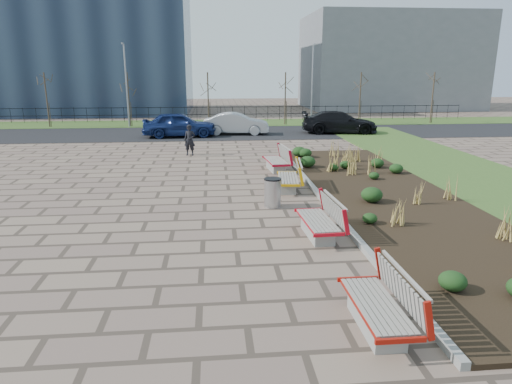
{
  "coord_description": "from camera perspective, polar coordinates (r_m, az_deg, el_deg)",
  "views": [
    {
      "loc": [
        0.33,
        -9.44,
        4.28
      ],
      "look_at": [
        1.5,
        3.0,
        0.9
      ],
      "focal_mm": 32.0,
      "sensor_mm": 36.0,
      "label": 1
    }
  ],
  "objects": [
    {
      "name": "car_silver",
      "position": [
        30.93,
        -2.46,
        8.54
      ],
      "size": [
        4.46,
        1.94,
        1.43
      ],
      "primitive_type": "imported",
      "rotation": [
        0.0,
        0.0,
        1.47
      ],
      "color": "#9B9DA2",
      "rests_on": "road"
    },
    {
      "name": "building_grey",
      "position": [
        55.07,
        16.15,
        15.31
      ],
      "size": [
        18.0,
        12.0,
        10.0
      ],
      "primitive_type": "cube",
      "color": "slate",
      "rests_on": "ground"
    },
    {
      "name": "pedestrian",
      "position": [
        23.57,
        -8.29,
        6.44
      ],
      "size": [
        0.62,
        0.46,
        1.56
      ],
      "primitive_type": "imported",
      "rotation": [
        0.0,
        0.0,
        -0.16
      ],
      "color": "black",
      "rests_on": "ground"
    },
    {
      "name": "tree_d",
      "position": [
        36.45,
        3.67,
        11.58
      ],
      "size": [
        1.4,
        1.4,
        4.0
      ],
      "primitive_type": null,
      "color": "#4C3D2D",
      "rests_on": "grass_verge_far"
    },
    {
      "name": "car_blue",
      "position": [
        30.16,
        -9.58,
        8.33
      ],
      "size": [
        4.79,
        2.2,
        1.59
      ],
      "primitive_type": "imported",
      "rotation": [
        0.0,
        0.0,
        1.64
      ],
      "color": "navy",
      "rests_on": "road"
    },
    {
      "name": "lamp_east",
      "position": [
        36.28,
        7.03,
        13.07
      ],
      "size": [
        0.24,
        0.6,
        6.0
      ],
      "primitive_type": null,
      "color": "gray",
      "rests_on": "grass_verge_far"
    },
    {
      "name": "planting_curb",
      "position": [
        15.46,
        8.27,
        -0.81
      ],
      "size": [
        0.16,
        18.0,
        0.15
      ],
      "primitive_type": "cube",
      "color": "gray",
      "rests_on": "ground"
    },
    {
      "name": "tree_c",
      "position": [
        36.01,
        -6.0,
        11.49
      ],
      "size": [
        1.4,
        1.4,
        4.0
      ],
      "primitive_type": null,
      "color": "#4C3D2D",
      "rests_on": "grass_verge_far"
    },
    {
      "name": "bench_d",
      "position": [
        19.82,
        2.48,
        4.13
      ],
      "size": [
        1.09,
        2.17,
        1.0
      ],
      "primitive_type": null,
      "rotation": [
        0.0,
        0.0,
        0.09
      ],
      "color": "#AC0B21",
      "rests_on": "ground"
    },
    {
      "name": "bench_c",
      "position": [
        16.63,
        4.01,
        1.96
      ],
      "size": [
        1.15,
        2.2,
        1.0
      ],
      "primitive_type": null,
      "rotation": [
        0.0,
        0.0,
        -0.12
      ],
      "color": "#EBA70C",
      "rests_on": "ground"
    },
    {
      "name": "road",
      "position": [
        31.73,
        -5.96,
        7.32
      ],
      "size": [
        80.0,
        7.0,
        0.02
      ],
      "primitive_type": "cube",
      "color": "black",
      "rests_on": "ground"
    },
    {
      "name": "tree_a",
      "position": [
        38.06,
        -24.69,
        10.41
      ],
      "size": [
        1.4,
        1.4,
        4.0
      ],
      "primitive_type": null,
      "color": "#4C3D2D",
      "rests_on": "grass_verge_far"
    },
    {
      "name": "tree_f",
      "position": [
        40.11,
        21.19,
        10.94
      ],
      "size": [
        1.4,
        1.4,
        4.0
      ],
      "primitive_type": null,
      "color": "#4C3D2D",
      "rests_on": "grass_verge_far"
    },
    {
      "name": "ground",
      "position": [
        10.37,
        -6.81,
        -9.35
      ],
      "size": [
        120.0,
        120.0,
        0.0
      ],
      "primitive_type": "plane",
      "color": "#776352",
      "rests_on": "ground"
    },
    {
      "name": "grass_verge_far",
      "position": [
        37.68,
        -5.9,
        8.56
      ],
      "size": [
        80.0,
        5.0,
        0.04
      ],
      "primitive_type": "cube",
      "color": "#33511E",
      "rests_on": "ground"
    },
    {
      "name": "lamp_west",
      "position": [
        36.02,
        -15.87,
        12.6
      ],
      "size": [
        0.24,
        0.6,
        6.0
      ],
      "primitive_type": null,
      "color": "gray",
      "rests_on": "grass_verge_far"
    },
    {
      "name": "planting_bed",
      "position": [
        16.16,
        16.32,
        -0.66
      ],
      "size": [
        4.5,
        18.0,
        0.1
      ],
      "primitive_type": "cube",
      "color": "black",
      "rests_on": "ground"
    },
    {
      "name": "tree_b",
      "position": [
        36.56,
        -15.62,
        11.08
      ],
      "size": [
        1.4,
        1.4,
        4.0
      ],
      "primitive_type": null,
      "color": "#4C3D2D",
      "rests_on": "grass_verge_far"
    },
    {
      "name": "tree_e",
      "position": [
        37.85,
        12.86,
        11.37
      ],
      "size": [
        1.4,
        1.4,
        4.0
      ],
      "primitive_type": null,
      "color": "#4C3D2D",
      "rests_on": "grass_verge_far"
    },
    {
      "name": "bench_a",
      "position": [
        8.13,
        14.84,
        -13.09
      ],
      "size": [
        0.91,
        2.1,
        1.0
      ],
      "primitive_type": null,
      "rotation": [
        0.0,
        0.0,
        0.0
      ],
      "color": "#A5150B",
      "rests_on": "ground"
    },
    {
      "name": "litter_bin",
      "position": [
        14.54,
        2.08,
        -0.12
      ],
      "size": [
        0.54,
        0.54,
        0.91
      ],
      "primitive_type": "cylinder",
      "color": "#B2B2B7",
      "rests_on": "ground"
    },
    {
      "name": "car_black",
      "position": [
        32.01,
        10.37,
        8.58
      ],
      "size": [
        5.33,
        2.71,
        1.48
      ],
      "primitive_type": "imported",
      "rotation": [
        0.0,
        0.0,
        1.44
      ],
      "color": "black",
      "rests_on": "road"
    },
    {
      "name": "bench_b",
      "position": [
        12.05,
        7.72,
        -3.29
      ],
      "size": [
        1.0,
        2.14,
        1.0
      ],
      "primitive_type": null,
      "rotation": [
        0.0,
        0.0,
        0.05
      ],
      "color": "red",
      "rests_on": "ground"
    },
    {
      "name": "railing_fence",
      "position": [
        39.11,
        -5.91,
        9.71
      ],
      "size": [
        44.0,
        0.1,
        1.2
      ],
      "primitive_type": null,
      "color": "black",
      "rests_on": "grass_verge_far"
    }
  ]
}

